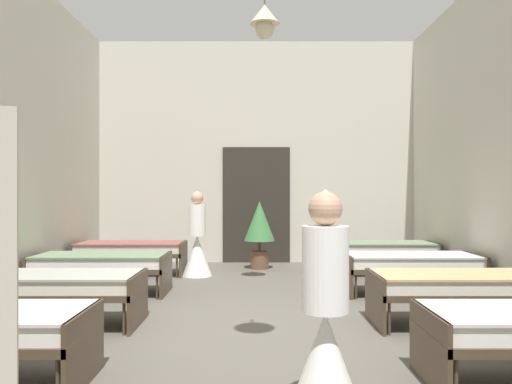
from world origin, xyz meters
The scene contains 11 objects.
ground_plane centered at (0.00, 0.00, -0.05)m, with size 7.16×10.62×0.10m, color #59544C.
room_shell centered at (0.00, 1.34, 2.31)m, with size 6.96×10.22×4.62m.
bed_left_row_2 centered at (-2.23, 0.00, 0.44)m, with size 1.90×0.84×0.57m.
bed_right_row_2 centered at (2.23, 0.00, 0.44)m, with size 1.90×0.84×0.57m.
bed_left_row_3 centered at (-2.23, 1.72, 0.44)m, with size 1.90×0.84×0.57m.
bed_right_row_3 centered at (2.23, 1.72, 0.44)m, with size 1.90×0.84×0.57m.
bed_left_row_4 centered at (-2.23, 3.45, 0.44)m, with size 1.90×0.84×0.57m.
bed_right_row_4 centered at (2.23, 3.45, 0.44)m, with size 1.90×0.84×0.57m.
nurse_near_aisle centered at (-1.04, 3.29, 0.53)m, with size 0.52×0.52×1.49m.
nurse_mid_aisle centered at (0.44, -2.30, 0.53)m, with size 0.52×0.52×1.49m.
potted_plant centered at (0.06, 4.11, 0.81)m, with size 0.58×0.58×1.29m.
Camera 1 is at (-0.01, -5.52, 1.47)m, focal length 35.43 mm.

